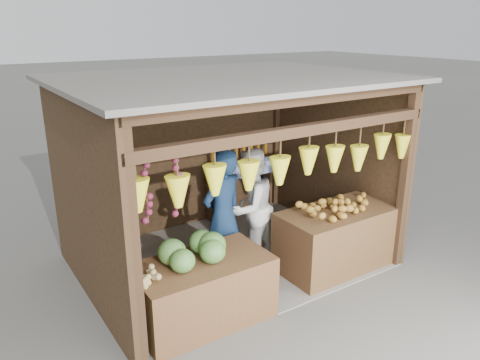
# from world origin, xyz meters

# --- Properties ---
(ground) EXTENTS (80.00, 80.00, 0.00)m
(ground) POSITION_xyz_m (0.00, 0.00, 0.00)
(ground) COLOR #514F49
(ground) RESTS_ON ground
(stall_structure) EXTENTS (4.30, 3.30, 2.66)m
(stall_structure) POSITION_xyz_m (-0.03, -0.04, 1.67)
(stall_structure) COLOR slate
(stall_structure) RESTS_ON ground
(back_shelf) EXTENTS (1.25, 0.32, 1.32)m
(back_shelf) POSITION_xyz_m (1.05, 1.28, 0.87)
(back_shelf) COLOR #382314
(back_shelf) RESTS_ON ground
(counter_left) EXTENTS (1.57, 0.85, 0.76)m
(counter_left) POSITION_xyz_m (-1.03, -1.08, 0.38)
(counter_left) COLOR #4F351A
(counter_left) RESTS_ON ground
(counter_right) EXTENTS (1.67, 0.85, 0.86)m
(counter_right) POSITION_xyz_m (1.16, -1.00, 0.43)
(counter_right) COLOR #472B17
(counter_right) RESTS_ON ground
(stool) EXTENTS (0.32, 0.32, 0.30)m
(stool) POSITION_xyz_m (-1.73, 0.21, 0.15)
(stool) COLOR black
(stool) RESTS_ON ground
(man_standing) EXTENTS (0.75, 0.59, 1.81)m
(man_standing) POSITION_xyz_m (-0.33, -0.39, 0.91)
(man_standing) COLOR #122744
(man_standing) RESTS_ON ground
(woman_standing) EXTENTS (0.99, 0.87, 1.70)m
(woman_standing) POSITION_xyz_m (0.22, -0.22, 0.85)
(woman_standing) COLOR silver
(woman_standing) RESTS_ON ground
(vendor_seated) EXTENTS (0.56, 0.53, 0.96)m
(vendor_seated) POSITION_xyz_m (-1.73, 0.21, 0.78)
(vendor_seated) COLOR #503820
(vendor_seated) RESTS_ON stool
(melon_pile) EXTENTS (1.00, 0.50, 0.32)m
(melon_pile) POSITION_xyz_m (-1.08, -1.04, 0.92)
(melon_pile) COLOR #165218
(melon_pile) RESTS_ON counter_left
(tanfruit_pile) EXTENTS (0.34, 0.40, 0.13)m
(tanfruit_pile) POSITION_xyz_m (-1.69, -1.13, 0.82)
(tanfruit_pile) COLOR #9B7547
(tanfruit_pile) RESTS_ON counter_left
(mango_pile) EXTENTS (1.40, 0.64, 0.22)m
(mango_pile) POSITION_xyz_m (1.21, -1.00, 0.97)
(mango_pile) COLOR #C94C1A
(mango_pile) RESTS_ON counter_right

